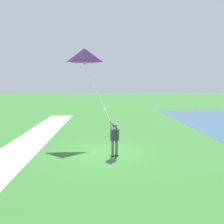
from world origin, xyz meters
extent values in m
plane|color=#33702D|center=(0.00, 0.00, 0.00)|extent=(120.00, 120.00, 0.00)
cube|color=#232328|center=(-0.26, 0.53, 0.03)|extent=(0.20, 0.26, 0.06)
cylinder|color=slate|center=(-0.27, 0.55, 0.45)|extent=(0.14, 0.14, 0.82)
cube|color=#232328|center=(-0.48, 0.43, 0.03)|extent=(0.20, 0.26, 0.06)
cylinder|color=slate|center=(-0.49, 0.45, 0.45)|extent=(0.14, 0.14, 0.82)
cube|color=#333842|center=(-0.38, 0.50, 1.16)|extent=(0.45, 0.36, 0.60)
sphere|color=tan|center=(-0.38, 0.50, 1.62)|extent=(0.22, 0.22, 0.22)
ellipsoid|color=black|center=(-0.38, 0.51, 1.66)|extent=(0.30, 0.30, 0.13)
cylinder|color=#333842|center=(-0.21, 0.33, 1.61)|extent=(0.14, 0.56, 0.43)
cylinder|color=#333842|center=(-0.37, 0.26, 1.61)|extent=(0.50, 0.41, 0.43)
sphere|color=tan|center=(-0.22, 0.15, 1.74)|extent=(0.10, 0.10, 0.10)
pyramid|color=purple|center=(1.33, -3.11, 5.58)|extent=(1.77, 0.54, 0.87)
cone|color=orange|center=(1.33, -3.35, 5.06)|extent=(0.20, 0.20, 0.22)
cylinder|color=black|center=(1.33, -3.35, 5.17)|extent=(1.68, 0.03, 0.02)
cylinder|color=silver|center=(0.55, -1.60, 3.38)|extent=(1.56, 3.52, 3.28)
camera|label=1|loc=(0.52, 12.24, 4.00)|focal=36.81mm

